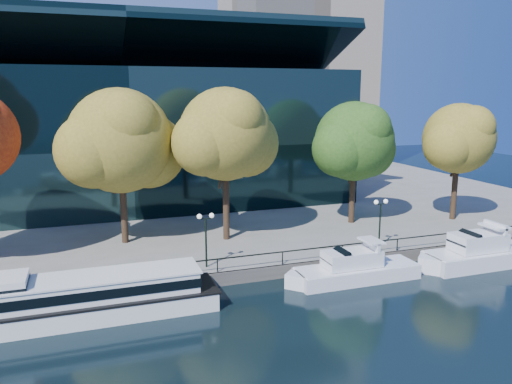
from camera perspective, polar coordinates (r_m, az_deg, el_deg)
name	(u,v)px	position (r m, az deg, el deg)	size (l,w,h in m)	color
ground	(230,303)	(33.58, -2.95, -12.53)	(160.00, 160.00, 0.00)	black
promenade	(154,192)	(67.72, -11.57, -0.02)	(90.00, 67.08, 1.00)	slate
railing	(217,259)	(35.80, -4.45, -7.67)	(88.20, 0.08, 0.99)	black
convention_building	(123,136)	(61.69, -14.99, 6.25)	(50.00, 24.57, 21.43)	black
tour_boat	(86,297)	(32.72, -18.81, -11.26)	(16.66, 3.72, 3.16)	silver
cruiser_near	(352,269)	(37.45, 10.93, -8.62)	(10.31, 2.65, 2.99)	white
cruiser_far	(477,253)	(43.37, 23.96, -6.39)	(10.61, 2.94, 3.47)	white
tree_2	(123,143)	(42.53, -15.01, 5.43)	(10.78, 8.84, 12.98)	black
tree_3	(227,136)	(42.12, -3.29, 6.38)	(9.79, 8.02, 13.03)	black
tree_4	(356,143)	(48.73, 11.34, 5.50)	(9.46, 7.76, 11.76)	black
tree_5	(460,140)	(53.00, 22.27, 5.51)	(8.61, 7.06, 11.56)	black
lamp_1	(206,228)	(36.24, -5.76, -4.08)	(1.26, 0.36, 4.03)	black
lamp_2	(380,212)	(41.93, 14.03, -2.24)	(1.26, 0.36, 4.03)	black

